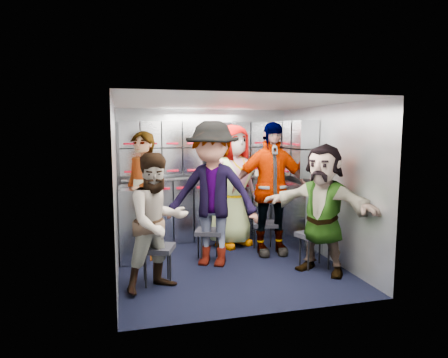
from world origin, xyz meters
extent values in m
plane|color=black|center=(0.00, 0.00, 0.00)|extent=(3.00, 3.00, 0.00)
cube|color=#979DA5|center=(0.00, 1.50, 1.05)|extent=(2.80, 0.04, 2.10)
cube|color=#979DA5|center=(-1.40, 0.00, 1.05)|extent=(0.04, 3.00, 2.10)
cube|color=#979DA5|center=(1.40, 0.00, 1.05)|extent=(0.04, 3.00, 2.10)
cube|color=silver|center=(0.00, 0.00, 2.10)|extent=(2.80, 3.00, 0.02)
cube|color=#A5ABB6|center=(0.00, 1.29, 0.49)|extent=(2.68, 0.38, 0.99)
cube|color=#A5ABB6|center=(-1.19, 0.56, 0.49)|extent=(0.38, 0.76, 0.99)
cube|color=#B6B8BD|center=(0.00, 1.29, 1.01)|extent=(2.68, 0.42, 0.03)
cube|color=#A5ABB6|center=(0.00, 1.35, 1.49)|extent=(2.68, 0.28, 0.82)
cube|color=#A5ABB6|center=(1.25, 0.70, 1.49)|extent=(0.28, 1.00, 0.82)
cube|color=#A5ABB6|center=(1.25, 0.60, 0.50)|extent=(0.28, 1.20, 1.00)
cube|color=#9D0517|center=(0.00, 1.09, 0.88)|extent=(2.60, 0.02, 0.03)
cube|color=black|center=(-0.96, -0.44, 0.41)|extent=(0.47, 0.46, 0.06)
cylinder|color=black|center=(-1.10, -0.56, 0.20)|extent=(0.02, 0.02, 0.39)
cylinder|color=black|center=(-0.82, -0.56, 0.20)|extent=(0.02, 0.02, 0.39)
cylinder|color=black|center=(-1.10, -0.32, 0.20)|extent=(0.02, 0.02, 0.39)
cylinder|color=black|center=(-0.82, -0.32, 0.20)|extent=(0.02, 0.02, 0.39)
cube|color=black|center=(-0.20, 0.22, 0.39)|extent=(0.45, 0.44, 0.06)
cylinder|color=black|center=(-0.33, 0.11, 0.19)|extent=(0.02, 0.02, 0.38)
cylinder|color=black|center=(-0.07, 0.11, 0.19)|extent=(0.02, 0.02, 0.38)
cylinder|color=black|center=(-0.33, 0.33, 0.19)|extent=(0.02, 0.02, 0.38)
cylinder|color=black|center=(-0.07, 0.33, 0.19)|extent=(0.02, 0.02, 0.38)
cube|color=black|center=(0.30, 1.03, 0.38)|extent=(0.41, 0.40, 0.05)
cylinder|color=black|center=(0.17, 0.92, 0.18)|extent=(0.02, 0.02, 0.36)
cylinder|color=black|center=(0.42, 0.92, 0.18)|extent=(0.02, 0.02, 0.36)
cylinder|color=black|center=(0.17, 1.14, 0.18)|extent=(0.02, 0.02, 0.36)
cylinder|color=black|center=(0.42, 1.14, 0.18)|extent=(0.02, 0.02, 0.36)
cube|color=black|center=(0.70, 0.47, 0.39)|extent=(0.43, 0.42, 0.06)
cylinder|color=black|center=(0.57, 0.36, 0.19)|extent=(0.02, 0.02, 0.37)
cylinder|color=black|center=(0.83, 0.36, 0.19)|extent=(0.02, 0.02, 0.37)
cylinder|color=black|center=(0.57, 0.58, 0.19)|extent=(0.02, 0.02, 0.37)
cylinder|color=black|center=(0.83, 0.58, 0.19)|extent=(0.02, 0.02, 0.37)
cube|color=black|center=(1.05, -0.40, 0.42)|extent=(0.47, 0.46, 0.06)
cylinder|color=black|center=(0.91, -0.52, 0.20)|extent=(0.02, 0.02, 0.40)
cylinder|color=black|center=(1.19, -0.52, 0.20)|extent=(0.02, 0.02, 0.40)
cylinder|color=black|center=(0.91, -0.28, 0.20)|extent=(0.02, 0.02, 0.40)
cylinder|color=black|center=(1.19, -0.28, 0.20)|extent=(0.02, 0.02, 0.40)
imported|color=black|center=(-1.05, 0.56, 0.87)|extent=(0.73, 0.76, 1.75)
imported|color=black|center=(-0.96, -0.62, 0.76)|extent=(0.91, 0.83, 1.52)
imported|color=black|center=(-0.20, 0.04, 0.94)|extent=(1.40, 1.18, 1.88)
imported|color=black|center=(0.30, 0.85, 0.92)|extent=(1.06, 0.90, 1.85)
imported|color=black|center=(0.70, 0.29, 0.94)|extent=(1.13, 0.54, 1.88)
imported|color=black|center=(1.05, -0.58, 0.80)|extent=(1.31, 1.44, 1.60)
cylinder|color=white|center=(-0.95, 1.24, 1.16)|extent=(0.06, 0.06, 0.26)
cylinder|color=white|center=(-0.74, 1.24, 1.15)|extent=(0.07, 0.07, 0.25)
cylinder|color=white|center=(0.20, 1.24, 1.15)|extent=(0.07, 0.07, 0.25)
cylinder|color=beige|center=(-1.05, 1.23, 1.08)|extent=(0.07, 0.07, 0.09)
cylinder|color=beige|center=(0.83, 1.23, 1.08)|extent=(0.08, 0.08, 0.11)
camera|label=1|loc=(-1.32, -4.94, 1.76)|focal=32.00mm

